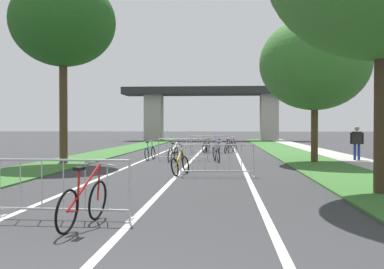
{
  "coord_description": "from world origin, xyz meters",
  "views": [
    {
      "loc": [
        1.55,
        -3.42,
        1.6
      ],
      "look_at": [
        0.19,
        15.63,
        1.27
      ],
      "focal_mm": 42.42,
      "sensor_mm": 36.0,
      "label": 1
    }
  ],
  "objects_px": {
    "tree_left_pine_near": "(63,22)",
    "bicycle_purple_3": "(234,146)",
    "crowd_barrier_third": "(183,150)",
    "bicycle_orange_4": "(207,147)",
    "bicycle_black_10": "(228,147)",
    "crowd_barrier_nearest": "(63,190)",
    "bicycle_black_0": "(182,153)",
    "bicycle_red_7": "(84,203)",
    "bicycle_white_5": "(173,153)",
    "bicycle_teal_1": "(150,152)",
    "pedestrian_waiting": "(357,140)",
    "crowd_barrier_second": "(217,161)",
    "bicycle_silver_9": "(216,153)",
    "bicycle_yellow_2": "(180,165)",
    "tree_right_maple_mid": "(315,64)",
    "bicycle_green_6": "(206,146)",
    "bicycle_blue_8": "(218,147)",
    "crowd_barrier_fourth": "(209,144)"
  },
  "relations": [
    {
      "from": "bicycle_black_0",
      "to": "bicycle_yellow_2",
      "type": "bearing_deg",
      "value": -87.29
    },
    {
      "from": "crowd_barrier_fourth",
      "to": "bicycle_black_10",
      "type": "bearing_deg",
      "value": -26.93
    },
    {
      "from": "crowd_barrier_second",
      "to": "bicycle_silver_9",
      "type": "relative_size",
      "value": 1.45
    },
    {
      "from": "bicycle_black_0",
      "to": "bicycle_red_7",
      "type": "relative_size",
      "value": 0.94
    },
    {
      "from": "tree_left_pine_near",
      "to": "bicycle_teal_1",
      "type": "height_order",
      "value": "tree_left_pine_near"
    },
    {
      "from": "bicycle_blue_8",
      "to": "bicycle_silver_9",
      "type": "xyz_separation_m",
      "value": [
        0.03,
        -6.95,
        -0.01
      ]
    },
    {
      "from": "crowd_barrier_third",
      "to": "bicycle_purple_3",
      "type": "height_order",
      "value": "crowd_barrier_third"
    },
    {
      "from": "crowd_barrier_nearest",
      "to": "bicycle_orange_4",
      "type": "distance_m",
      "value": 20.23
    },
    {
      "from": "bicycle_orange_4",
      "to": "bicycle_black_10",
      "type": "xyz_separation_m",
      "value": [
        1.28,
        -0.16,
        0.0
      ]
    },
    {
      "from": "crowd_barrier_nearest",
      "to": "crowd_barrier_second",
      "type": "height_order",
      "value": "same"
    },
    {
      "from": "bicycle_black_0",
      "to": "bicycle_teal_1",
      "type": "bearing_deg",
      "value": -179.91
    },
    {
      "from": "bicycle_blue_8",
      "to": "crowd_barrier_second",
      "type": "bearing_deg",
      "value": -98.4
    },
    {
      "from": "bicycle_teal_1",
      "to": "bicycle_purple_3",
      "type": "relative_size",
      "value": 0.97
    },
    {
      "from": "bicycle_yellow_2",
      "to": "bicycle_black_10",
      "type": "relative_size",
      "value": 1.05
    },
    {
      "from": "bicycle_yellow_2",
      "to": "bicycle_black_0",
      "type": "bearing_deg",
      "value": 108.4
    },
    {
      "from": "pedestrian_waiting",
      "to": "bicycle_red_7",
      "type": "bearing_deg",
      "value": -105.31
    },
    {
      "from": "bicycle_purple_3",
      "to": "bicycle_green_6",
      "type": "height_order",
      "value": "bicycle_purple_3"
    },
    {
      "from": "bicycle_green_6",
      "to": "bicycle_teal_1",
      "type": "bearing_deg",
      "value": 82.88
    },
    {
      "from": "tree_right_maple_mid",
      "to": "bicycle_silver_9",
      "type": "relative_size",
      "value": 3.92
    },
    {
      "from": "bicycle_orange_4",
      "to": "bicycle_black_10",
      "type": "relative_size",
      "value": 1.01
    },
    {
      "from": "bicycle_yellow_2",
      "to": "bicycle_silver_9",
      "type": "relative_size",
      "value": 1.03
    },
    {
      "from": "bicycle_yellow_2",
      "to": "pedestrian_waiting",
      "type": "relative_size",
      "value": 1.04
    },
    {
      "from": "tree_left_pine_near",
      "to": "bicycle_purple_3",
      "type": "distance_m",
      "value": 13.38
    },
    {
      "from": "bicycle_yellow_2",
      "to": "bicycle_silver_9",
      "type": "distance_m",
      "value": 5.98
    },
    {
      "from": "crowd_barrier_second",
      "to": "bicycle_teal_1",
      "type": "height_order",
      "value": "crowd_barrier_second"
    },
    {
      "from": "crowd_barrier_second",
      "to": "tree_right_maple_mid",
      "type": "bearing_deg",
      "value": 54.82
    },
    {
      "from": "crowd_barrier_fourth",
      "to": "bicycle_green_6",
      "type": "height_order",
      "value": "crowd_barrier_fourth"
    },
    {
      "from": "tree_right_maple_mid",
      "to": "bicycle_teal_1",
      "type": "bearing_deg",
      "value": 170.4
    },
    {
      "from": "bicycle_green_6",
      "to": "bicycle_purple_3",
      "type": "bearing_deg",
      "value": -169.0
    },
    {
      "from": "crowd_barrier_nearest",
      "to": "bicycle_white_5",
      "type": "bearing_deg",
      "value": 88.24
    },
    {
      "from": "tree_left_pine_near",
      "to": "crowd_barrier_fourth",
      "type": "relative_size",
      "value": 3.36
    },
    {
      "from": "crowd_barrier_second",
      "to": "bicycle_yellow_2",
      "type": "bearing_deg",
      "value": 157.23
    },
    {
      "from": "bicycle_blue_8",
      "to": "pedestrian_waiting",
      "type": "distance_m",
      "value": 9.28
    },
    {
      "from": "bicycle_red_7",
      "to": "bicycle_black_10",
      "type": "height_order",
      "value": "bicycle_red_7"
    },
    {
      "from": "crowd_barrier_second",
      "to": "pedestrian_waiting",
      "type": "height_order",
      "value": "pedestrian_waiting"
    },
    {
      "from": "bicycle_silver_9",
      "to": "bicycle_orange_4",
      "type": "bearing_deg",
      "value": -95.26
    },
    {
      "from": "bicycle_orange_4",
      "to": "bicycle_white_5",
      "type": "xyz_separation_m",
      "value": [
        -1.27,
        -6.99,
        0.03
      ]
    },
    {
      "from": "tree_left_pine_near",
      "to": "crowd_barrier_third",
      "type": "height_order",
      "value": "tree_left_pine_near"
    },
    {
      "from": "crowd_barrier_nearest",
      "to": "bicycle_blue_8",
      "type": "distance_m",
      "value": 20.35
    },
    {
      "from": "crowd_barrier_third",
      "to": "bicycle_black_0",
      "type": "bearing_deg",
      "value": 101.96
    },
    {
      "from": "bicycle_orange_4",
      "to": "pedestrian_waiting",
      "type": "xyz_separation_m",
      "value": [
        7.14,
        -6.59,
        0.65
      ]
    },
    {
      "from": "tree_right_maple_mid",
      "to": "bicycle_black_10",
      "type": "xyz_separation_m",
      "value": [
        -3.8,
        7.15,
        -4.05
      ]
    },
    {
      "from": "bicycle_orange_4",
      "to": "bicycle_red_7",
      "type": "relative_size",
      "value": 0.92
    },
    {
      "from": "crowd_barrier_nearest",
      "to": "bicycle_silver_9",
      "type": "relative_size",
      "value": 1.45
    },
    {
      "from": "crowd_barrier_third",
      "to": "bicycle_red_7",
      "type": "relative_size",
      "value": 1.37
    },
    {
      "from": "crowd_barrier_nearest",
      "to": "bicycle_green_6",
      "type": "bearing_deg",
      "value": 85.62
    },
    {
      "from": "tree_left_pine_near",
      "to": "bicycle_teal_1",
      "type": "bearing_deg",
      "value": 35.96
    },
    {
      "from": "bicycle_orange_4",
      "to": "pedestrian_waiting",
      "type": "relative_size",
      "value": 0.99
    },
    {
      "from": "crowd_barrier_nearest",
      "to": "bicycle_yellow_2",
      "type": "xyz_separation_m",
      "value": [
        1.3,
        7.38,
        -0.18
      ]
    },
    {
      "from": "bicycle_yellow_2",
      "to": "bicycle_orange_4",
      "type": "relative_size",
      "value": 1.04
    }
  ]
}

